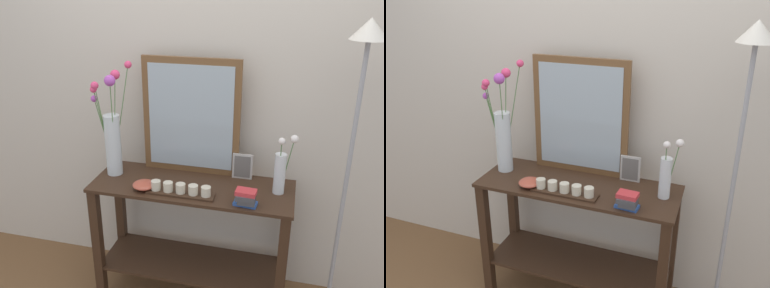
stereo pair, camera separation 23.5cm
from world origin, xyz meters
The scene contains 10 objects.
wall_back centered at (0.00, 0.34, 1.35)m, with size 6.40×0.08×2.70m, color beige.
console_table centered at (0.00, 0.00, 0.51)m, with size 1.20×0.43×0.83m.
mirror_leaning centered at (-0.06, 0.19, 1.19)m, with size 0.60×0.03×0.72m.
tall_vase_left centered at (-0.51, 0.03, 1.09)m, with size 0.21×0.26×0.69m.
vase_right centered at (0.51, 0.03, 0.97)m, with size 0.12×0.09×0.37m.
candle_tray centered at (-0.03, -0.13, 0.85)m, with size 0.39×0.09×0.07m.
picture_frame_small centered at (0.28, 0.16, 0.91)m, with size 0.12×0.01×0.16m.
decorative_bowl centered at (-0.26, -0.12, 0.85)m, with size 0.13×0.13×0.05m.
book_stack centered at (0.34, -0.16, 0.87)m, with size 0.13×0.09×0.09m.
floor_lamp centered at (0.85, -0.02, 1.22)m, with size 0.24×0.24×1.81m.
Camera 1 is at (0.55, -2.11, 1.98)m, focal length 38.52 mm.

